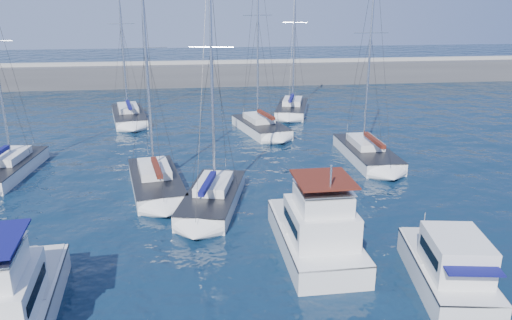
{
  "coord_description": "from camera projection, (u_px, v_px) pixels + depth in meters",
  "views": [
    {
      "loc": [
        -0.79,
        -22.15,
        12.15
      ],
      "look_at": [
        2.75,
        5.76,
        3.0
      ],
      "focal_mm": 35.0,
      "sensor_mm": 36.0,
      "label": 1
    }
  ],
  "objects": [
    {
      "name": "ground",
      "position": [
        216.0,
        255.0,
        24.75
      ],
      "size": [
        220.0,
        220.0,
        0.0
      ],
      "primitive_type": "plane",
      "color": "black",
      "rests_on": "ground"
    },
    {
      "name": "motor_yacht_stbd_inner",
      "position": [
        317.0,
        233.0,
        24.55
      ],
      "size": [
        3.58,
        7.98,
        4.69
      ],
      "rotation": [
        0.0,
        0.0,
        0.01
      ],
      "color": "silver",
      "rests_on": "ground"
    },
    {
      "name": "sailboat_back_b",
      "position": [
        260.0,
        126.0,
        47.45
      ],
      "size": [
        4.99,
        8.49,
        17.21
      ],
      "rotation": [
        0.0,
        0.0,
        0.24
      ],
      "color": "silver",
      "rests_on": "ground"
    },
    {
      "name": "breakwater",
      "position": [
        198.0,
        77.0,
        73.49
      ],
      "size": [
        160.0,
        6.0,
        4.45
      ],
      "color": "#424244",
      "rests_on": "ground"
    },
    {
      "name": "motor_yacht_stbd_outer",
      "position": [
        449.0,
        270.0,
        21.59
      ],
      "size": [
        3.76,
        7.01,
        3.2
      ],
      "rotation": [
        0.0,
        0.0,
        -0.16
      ],
      "color": "silver",
      "rests_on": "ground"
    },
    {
      "name": "sailboat_mid_a",
      "position": [
        7.0,
        168.0,
        35.9
      ],
      "size": [
        3.82,
        8.55,
        15.04
      ],
      "rotation": [
        0.0,
        0.0,
        -0.09
      ],
      "color": "silver",
      "rests_on": "ground"
    },
    {
      "name": "sailboat_mid_c",
      "position": [
        213.0,
        197.0,
        30.53
      ],
      "size": [
        4.76,
        8.43,
        15.19
      ],
      "rotation": [
        0.0,
        0.0,
        -0.24
      ],
      "color": "silver",
      "rests_on": "ground"
    },
    {
      "name": "sailboat_back_a",
      "position": [
        129.0,
        116.0,
        51.83
      ],
      "size": [
        4.64,
        9.29,
        15.6
      ],
      "rotation": [
        0.0,
        0.0,
        0.19
      ],
      "color": "silver",
      "rests_on": "ground"
    },
    {
      "name": "sailboat_back_c",
      "position": [
        292.0,
        108.0,
        55.21
      ],
      "size": [
        5.19,
        8.8,
        15.53
      ],
      "rotation": [
        0.0,
        0.0,
        -0.27
      ],
      "color": "silver",
      "rests_on": "ground"
    },
    {
      "name": "sailboat_mid_b",
      "position": [
        156.0,
        181.0,
        33.25
      ],
      "size": [
        4.44,
        8.75,
        14.71
      ],
      "rotation": [
        0.0,
        0.0,
        0.17
      ],
      "color": "silver",
      "rests_on": "ground"
    },
    {
      "name": "sailboat_mid_e",
      "position": [
        366.0,
        152.0,
        39.43
      ],
      "size": [
        3.06,
        8.74,
        15.52
      ],
      "rotation": [
        0.0,
        0.0,
        -0.0
      ],
      "color": "silver",
      "rests_on": "ground"
    }
  ]
}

